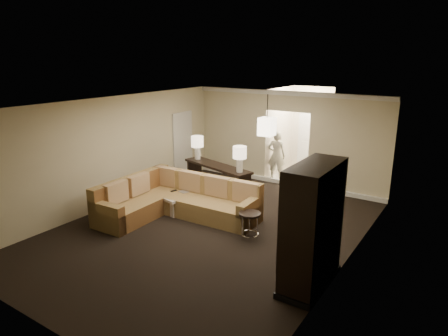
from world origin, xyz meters
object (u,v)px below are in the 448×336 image
Objects in this scene: armoire at (312,229)px; person at (277,153)px; sectional_sofa at (175,201)px; console_table at (217,178)px; drink_table at (250,220)px; coffee_table at (177,199)px.

armoire reaches higher than person.
sectional_sofa is 1.76m from console_table.
console_table reaches higher than drink_table.
drink_table is (2.09, -1.87, -0.11)m from console_table.
armoire is (3.81, -2.83, 0.50)m from console_table.
armoire is (3.85, -1.08, 0.64)m from sectional_sofa.
drink_table is (2.45, -0.55, 0.19)m from coffee_table.
coffee_table is at bearing 160.04° from armoire.
sectional_sofa reaches higher than console_table.
console_table is at bearing 62.08° from person.
drink_table is 4.42m from person.
person reaches higher than sectional_sofa.
coffee_table is 2.27× the size of drink_table.
person is at bearing 74.17° from coffee_table.
person is (0.67, 2.30, 0.32)m from console_table.
person reaches higher than drink_table.
console_table is 2.42m from person.
armoire is at bearing -21.23° from console_table.
person is (-3.14, 5.13, -0.17)m from armoire.
sectional_sofa is 4.05m from armoire.
drink_table is at bearing -26.36° from console_table.
console_table is at bearing 138.27° from drink_table.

